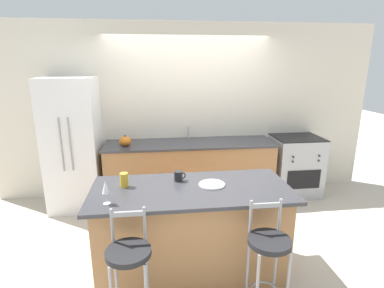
% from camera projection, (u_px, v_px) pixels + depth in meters
% --- Properties ---
extents(ground_plane, '(18.00, 18.00, 0.00)m').
position_uv_depth(ground_plane, '(193.00, 209.00, 4.43)').
color(ground_plane, beige).
extents(wall_back, '(6.00, 0.07, 2.70)m').
position_uv_depth(wall_back, '(187.00, 111.00, 4.78)').
color(wall_back, beige).
rests_on(wall_back, ground_plane).
extents(back_counter, '(2.57, 0.72, 0.93)m').
position_uv_depth(back_counter, '(190.00, 171.00, 4.68)').
color(back_counter, '#A87547').
rests_on(back_counter, ground_plane).
extents(sink_faucet, '(0.02, 0.13, 0.22)m').
position_uv_depth(sink_faucet, '(188.00, 130.00, 4.72)').
color(sink_faucet, '#ADAFB5').
rests_on(sink_faucet, back_counter).
extents(kitchen_island, '(1.92, 0.85, 0.94)m').
position_uv_depth(kitchen_island, '(191.00, 231.00, 3.00)').
color(kitchen_island, '#A87547').
rests_on(kitchen_island, ground_plane).
extents(refrigerator, '(0.73, 0.73, 1.91)m').
position_uv_depth(refrigerator, '(74.00, 145.00, 4.33)').
color(refrigerator, white).
rests_on(refrigerator, ground_plane).
extents(oven_range, '(0.74, 0.65, 0.96)m').
position_uv_depth(oven_range, '(295.00, 165.00, 4.89)').
color(oven_range, '#ADAFB5').
rests_on(oven_range, ground_plane).
extents(bar_stool_near, '(0.35, 0.35, 1.02)m').
position_uv_depth(bar_stool_near, '(129.00, 266.00, 2.30)').
color(bar_stool_near, '#99999E').
rests_on(bar_stool_near, ground_plane).
extents(bar_stool_far, '(0.35, 0.35, 1.02)m').
position_uv_depth(bar_stool_far, '(268.00, 254.00, 2.44)').
color(bar_stool_far, '#99999E').
rests_on(bar_stool_far, ground_plane).
extents(dinner_plate, '(0.26, 0.26, 0.02)m').
position_uv_depth(dinner_plate, '(212.00, 184.00, 2.94)').
color(dinner_plate, white).
rests_on(dinner_plate, kitchen_island).
extents(wine_glass, '(0.07, 0.07, 0.21)m').
position_uv_depth(wine_glass, '(106.00, 188.00, 2.52)').
color(wine_glass, white).
rests_on(wine_glass, kitchen_island).
extents(coffee_mug, '(0.12, 0.09, 0.10)m').
position_uv_depth(coffee_mug, '(179.00, 176.00, 3.04)').
color(coffee_mug, '#232326').
rests_on(coffee_mug, kitchen_island).
extents(tumbler_cup, '(0.08, 0.08, 0.14)m').
position_uv_depth(tumbler_cup, '(124.00, 180.00, 2.89)').
color(tumbler_cup, gold).
rests_on(tumbler_cup, kitchen_island).
extents(pumpkin_decoration, '(0.18, 0.18, 0.16)m').
position_uv_depth(pumpkin_decoration, '(125.00, 141.00, 4.35)').
color(pumpkin_decoration, orange).
rests_on(pumpkin_decoration, back_counter).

